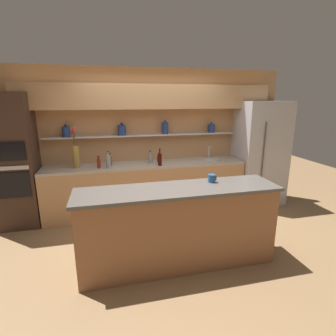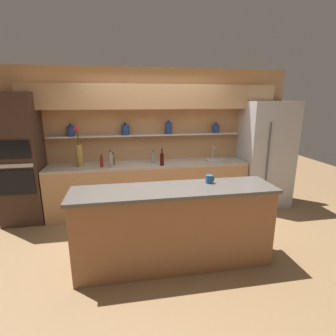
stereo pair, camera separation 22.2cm
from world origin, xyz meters
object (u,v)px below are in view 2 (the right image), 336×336
at_px(refrigerator, 265,155).
at_px(bottle_oil_2, 113,160).
at_px(oven_tower, 20,160).
at_px(bottle_sauce_1, 102,163).
at_px(flower_vase, 79,154).
at_px(bottle_sauce_5, 161,158).
at_px(sink_fixture, 215,159).
at_px(bottle_spirit_6, 153,158).
at_px(bottle_sauce_0, 102,161).
at_px(bottle_spirit_4, 111,160).
at_px(coffee_mug, 209,179).
at_px(bottle_wine_3, 162,159).

distance_m(refrigerator, bottle_oil_2, 2.90).
distance_m(oven_tower, bottle_sauce_1, 1.33).
bearing_deg(flower_vase, bottle_sauce_5, 4.00).
relative_size(sink_fixture, bottle_oil_2, 1.53).
bearing_deg(bottle_spirit_6, bottle_oil_2, 179.81).
xyz_separation_m(refrigerator, oven_tower, (-4.41, 0.04, 0.07)).
height_order(flower_vase, bottle_spirit_6, flower_vase).
distance_m(refrigerator, oven_tower, 4.41).
height_order(oven_tower, bottle_sauce_1, oven_tower).
xyz_separation_m(refrigerator, flower_vase, (-3.46, 0.03, 0.13)).
xyz_separation_m(bottle_sauce_0, bottle_spirit_4, (0.16, -0.14, 0.04)).
bearing_deg(coffee_mug, oven_tower, 150.02).
relative_size(oven_tower, sink_fixture, 6.59).
bearing_deg(oven_tower, bottle_wine_3, -4.38).
bearing_deg(sink_fixture, bottle_sauce_1, -176.37).
distance_m(bottle_sauce_1, bottle_sauce_5, 1.09).
distance_m(bottle_sauce_0, coffee_mug, 2.13).
bearing_deg(bottle_spirit_6, bottle_sauce_5, 20.92).
xyz_separation_m(sink_fixture, bottle_oil_2, (-1.89, 0.03, 0.06)).
relative_size(bottle_sauce_1, bottle_spirit_6, 0.83).
xyz_separation_m(flower_vase, bottle_wine_3, (1.40, -0.18, -0.11)).
bearing_deg(bottle_spirit_6, bottle_sauce_0, -177.78).
relative_size(refrigerator, coffee_mug, 18.46).
height_order(bottle_sauce_1, bottle_spirit_4, bottle_spirit_4).
bearing_deg(refrigerator, bottle_sauce_1, -178.45).
distance_m(refrigerator, bottle_wine_3, 2.06).
relative_size(refrigerator, bottle_sauce_0, 10.66).
distance_m(oven_tower, bottle_spirit_4, 1.49).
bearing_deg(bottle_spirit_4, bottle_spirit_6, 13.06).
height_order(bottle_sauce_0, bottle_spirit_4, bottle_spirit_4).
distance_m(bottle_spirit_4, coffee_mug, 1.91).
height_order(flower_vase, sink_fixture, flower_vase).
bearing_deg(oven_tower, bottle_oil_2, 1.39).
xyz_separation_m(flower_vase, bottle_spirit_4, (0.53, -0.13, -0.10)).
height_order(bottle_spirit_6, coffee_mug, bottle_spirit_6).
bearing_deg(bottle_oil_2, sink_fixture, -0.77).
bearing_deg(bottle_spirit_4, flower_vase, 165.64).
relative_size(refrigerator, bottle_spirit_6, 8.74).
height_order(refrigerator, bottle_sauce_5, refrigerator).
xyz_separation_m(bottle_sauce_0, coffee_mug, (1.42, -1.58, 0.07)).
bearing_deg(bottle_oil_2, coffee_mug, -52.81).
xyz_separation_m(flower_vase, sink_fixture, (2.45, 0.02, -0.20)).
bearing_deg(sink_fixture, bottle_sauce_0, -179.66).
height_order(bottle_oil_2, coffee_mug, bottle_oil_2).
height_order(oven_tower, sink_fixture, oven_tower).
height_order(flower_vase, bottle_sauce_0, flower_vase).
height_order(bottle_wine_3, bottle_spirit_6, bottle_wine_3).
bearing_deg(bottle_oil_2, oven_tower, -178.61).
xyz_separation_m(bottle_oil_2, coffee_mug, (1.23, -1.62, 0.07)).
bearing_deg(bottle_sauce_5, bottle_oil_2, -176.16).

